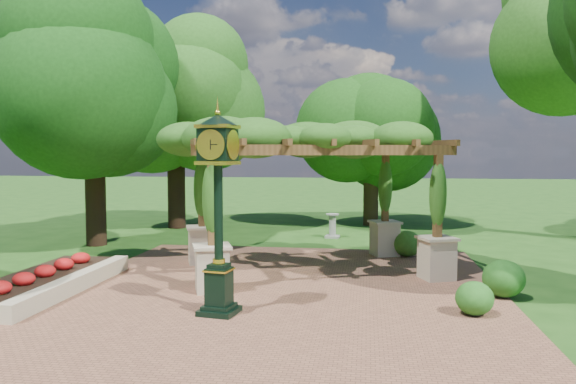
# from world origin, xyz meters

# --- Properties ---
(ground) EXTENTS (120.00, 120.00, 0.00)m
(ground) POSITION_xyz_m (0.00, 0.00, 0.00)
(ground) COLOR #1E4714
(ground) RESTS_ON ground
(brick_plaza) EXTENTS (10.00, 12.00, 0.04)m
(brick_plaza) POSITION_xyz_m (0.00, 1.00, 0.02)
(brick_plaza) COLOR brown
(brick_plaza) RESTS_ON ground
(border_wall) EXTENTS (0.35, 5.00, 0.40)m
(border_wall) POSITION_xyz_m (-4.60, 0.50, 0.20)
(border_wall) COLOR #C6B793
(border_wall) RESTS_ON ground
(flower_bed) EXTENTS (1.50, 5.00, 0.36)m
(flower_bed) POSITION_xyz_m (-5.50, 0.50, 0.18)
(flower_bed) COLOR red
(flower_bed) RESTS_ON ground
(pedestal_clock) EXTENTS (0.90, 0.90, 3.94)m
(pedestal_clock) POSITION_xyz_m (-0.89, -0.75, 2.37)
(pedestal_clock) COLOR black
(pedestal_clock) RESTS_ON brick_plaza
(pergola) EXTENTS (7.42, 6.01, 4.04)m
(pergola) POSITION_xyz_m (0.48, 3.50, 3.32)
(pergola) COLOR #C6B593
(pergola) RESTS_ON brick_plaza
(sundial) EXTENTS (0.56, 0.56, 0.90)m
(sundial) POSITION_xyz_m (0.67, 9.61, 0.40)
(sundial) COLOR gray
(sundial) RESTS_ON ground
(shrub_front) EXTENTS (0.95, 0.95, 0.65)m
(shrub_front) POSITION_xyz_m (4.01, -0.15, 0.37)
(shrub_front) COLOR #225D1A
(shrub_front) RESTS_ON brick_plaza
(shrub_mid) EXTENTS (1.06, 1.06, 0.81)m
(shrub_mid) POSITION_xyz_m (4.89, 1.34, 0.45)
(shrub_mid) COLOR #205718
(shrub_mid) RESTS_ON brick_plaza
(shrub_back) EXTENTS (1.10, 1.10, 0.78)m
(shrub_back) POSITION_xyz_m (3.15, 5.93, 0.43)
(shrub_back) COLOR #2D5C1A
(shrub_back) RESTS_ON brick_plaza
(tree_west_near) EXTENTS (5.04, 5.04, 8.04)m
(tree_west_near) POSITION_xyz_m (-7.25, 6.80, 5.53)
(tree_west_near) COLOR black
(tree_west_near) RESTS_ON ground
(tree_west_far) EXTENTS (5.11, 5.11, 8.06)m
(tree_west_far) POSITION_xyz_m (-6.04, 11.52, 5.54)
(tree_west_far) COLOR black
(tree_west_far) RESTS_ON ground
(tree_north) EXTENTS (4.18, 4.18, 6.75)m
(tree_north) POSITION_xyz_m (2.10, 13.46, 4.63)
(tree_north) COLOR #372616
(tree_north) RESTS_ON ground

